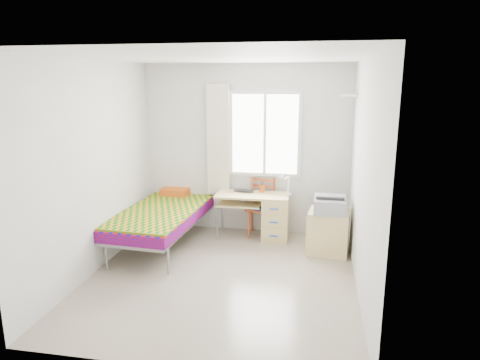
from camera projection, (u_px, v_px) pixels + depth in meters
The scene contains 17 objects.
floor at pixel (222, 277), 5.24m from camera, with size 3.50×3.50×0.00m, color #BCAD93.
ceiling at pixel (220, 57), 4.65m from camera, with size 3.50×3.50×0.00m, color white.
wall_back at pixel (246, 150), 6.62m from camera, with size 3.20×3.20×0.00m, color silver.
wall_left at pixel (93, 168), 5.22m from camera, with size 3.50×3.50×0.00m, color silver.
wall_right at pixel (364, 179), 4.67m from camera, with size 3.50×3.50×0.00m, color silver.
window at pixel (265, 134), 6.49m from camera, with size 1.10×0.04×1.30m.
curtain at pixel (218, 140), 6.60m from camera, with size 0.35×0.05×1.70m, color beige.
floating_shelf at pixel (349, 95), 5.84m from camera, with size 0.20×0.32×0.03m, color white.
bed at pixel (165, 213), 6.28m from camera, with size 1.15×2.22×0.93m.
desk at pixel (271, 215), 6.43m from camera, with size 1.10×0.52×0.68m.
chair at pixel (262, 203), 6.58m from camera, with size 0.48×0.48×0.89m.
cabinet at pixel (328, 232), 5.93m from camera, with size 0.61×0.55×0.60m.
printer at pixel (330, 204), 5.82m from camera, with size 0.43×0.49×0.21m.
laptop at pixel (243, 192), 6.51m from camera, with size 0.31×0.20×0.02m, color black.
pen_cup at pixel (262, 189), 6.53m from camera, with size 0.08×0.08×0.10m, color orange.
task_lamp at pixel (284, 182), 6.21m from camera, with size 0.21×0.31×0.36m.
book at pixel (239, 199), 6.50m from camera, with size 0.14×0.19×0.01m, color gray.
Camera 1 is at (1.07, -4.72, 2.35)m, focal length 32.00 mm.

